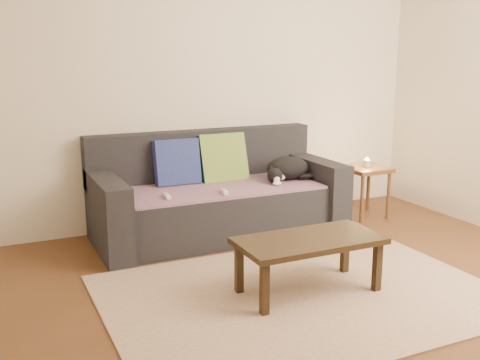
% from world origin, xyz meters
% --- Properties ---
extents(ground, '(4.50, 4.50, 0.00)m').
position_xyz_m(ground, '(0.00, 0.00, 0.00)').
color(ground, brown).
rests_on(ground, ground).
extents(back_wall, '(4.50, 0.04, 2.60)m').
position_xyz_m(back_wall, '(0.00, 2.00, 1.30)').
color(back_wall, beige).
rests_on(back_wall, ground).
extents(sofa, '(2.10, 0.94, 0.87)m').
position_xyz_m(sofa, '(0.00, 1.57, 0.31)').
color(sofa, '#232328').
rests_on(sofa, ground).
extents(throw_blanket, '(1.66, 0.74, 0.02)m').
position_xyz_m(throw_blanket, '(0.00, 1.48, 0.43)').
color(throw_blanket, '#3F284B').
rests_on(throw_blanket, sofa).
extents(cushion_navy, '(0.39, 0.17, 0.40)m').
position_xyz_m(cushion_navy, '(-0.29, 1.74, 0.63)').
color(cushion_navy, navy).
rests_on(cushion_navy, throw_blanket).
extents(cushion_green, '(0.43, 0.23, 0.44)m').
position_xyz_m(cushion_green, '(0.13, 1.74, 0.63)').
color(cushion_green, '#0B4741').
rests_on(cushion_green, throw_blanket).
extents(cat, '(0.48, 0.35, 0.21)m').
position_xyz_m(cat, '(0.64, 1.48, 0.54)').
color(cat, black).
rests_on(cat, throw_blanket).
extents(wii_remote_a, '(0.05, 0.15, 0.03)m').
position_xyz_m(wii_remote_a, '(-0.53, 1.31, 0.46)').
color(wii_remote_a, white).
rests_on(wii_remote_a, throw_blanket).
extents(wii_remote_b, '(0.06, 0.15, 0.03)m').
position_xyz_m(wii_remote_b, '(-0.07, 1.25, 0.46)').
color(wii_remote_b, white).
rests_on(wii_remote_b, throw_blanket).
extents(side_table, '(0.39, 0.39, 0.48)m').
position_xyz_m(side_table, '(1.50, 1.47, 0.40)').
color(side_table, brown).
rests_on(side_table, ground).
extents(candle, '(0.06, 0.06, 0.09)m').
position_xyz_m(candle, '(1.50, 1.47, 0.52)').
color(candle, beige).
rests_on(candle, side_table).
extents(rug, '(2.50, 1.80, 0.01)m').
position_xyz_m(rug, '(0.00, 0.15, 0.01)').
color(rug, tan).
rests_on(rug, ground).
extents(coffee_table, '(0.94, 0.47, 0.38)m').
position_xyz_m(coffee_table, '(0.06, 0.17, 0.33)').
color(coffee_table, black).
rests_on(coffee_table, rug).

